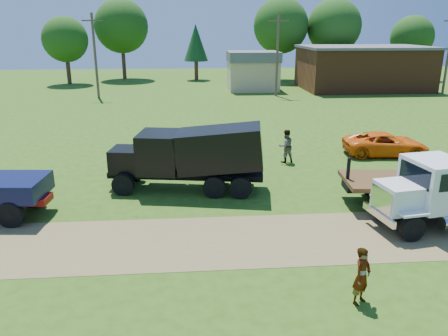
{
  "coord_description": "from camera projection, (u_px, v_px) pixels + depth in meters",
  "views": [
    {
      "loc": [
        -3.99,
        -14.63,
        7.64
      ],
      "look_at": [
        -2.5,
        3.84,
        1.6
      ],
      "focal_mm": 35.0,
      "sensor_mm": 36.0,
      "label": 1
    }
  ],
  "objects": [
    {
      "name": "brick_building",
      "position": [
        363.0,
        68.0,
        55.0
      ],
      "size": [
        15.4,
        10.4,
        5.3
      ],
      "color": "brown",
      "rests_on": "ground"
    },
    {
      "name": "orange_pickup",
      "position": [
        385.0,
        144.0,
        26.96
      ],
      "size": [
        5.25,
        2.73,
        1.41
      ],
      "primitive_type": "imported",
      "rotation": [
        0.0,
        0.0,
        1.49
      ],
      "color": "#E8600A",
      "rests_on": "ground"
    },
    {
      "name": "flatbed_trailer",
      "position": [
        440.0,
        185.0,
        19.38
      ],
      "size": [
        8.7,
        3.23,
        2.18
      ],
      "rotation": [
        0.0,
        0.0,
        -0.08
      ],
      "color": "#3C2713",
      "rests_on": "ground"
    },
    {
      "name": "black_dump_truck",
      "position": [
        192.0,
        154.0,
        20.88
      ],
      "size": [
        7.68,
        3.37,
        3.26
      ],
      "rotation": [
        0.0,
        0.0,
        -0.16
      ],
      "color": "black",
      "rests_on": "ground"
    },
    {
      "name": "dirt_track",
      "position": [
        298.0,
        238.0,
        16.54
      ],
      "size": [
        120.0,
        4.2,
        0.01
      ],
      "primitive_type": "cube",
      "color": "brown",
      "rests_on": "ground"
    },
    {
      "name": "spectator_a",
      "position": [
        362.0,
        276.0,
        12.4
      ],
      "size": [
        0.76,
        0.72,
        1.74
      ],
      "primitive_type": "imported",
      "rotation": [
        0.0,
        0.0,
        0.66
      ],
      "color": "#999999",
      "rests_on": "ground"
    },
    {
      "name": "tan_shed",
      "position": [
        253.0,
        70.0,
        54.0
      ],
      "size": [
        6.2,
        5.4,
        4.7
      ],
      "color": "tan",
      "rests_on": "ground"
    },
    {
      "name": "white_semi_tractor",
      "position": [
        435.0,
        193.0,
        17.1
      ],
      "size": [
        6.98,
        3.22,
        4.12
      ],
      "rotation": [
        0.0,
        0.0,
        0.16
      ],
      "color": "black",
      "rests_on": "ground"
    },
    {
      "name": "ground",
      "position": [
        298.0,
        238.0,
        16.54
      ],
      "size": [
        140.0,
        140.0,
        0.0
      ],
      "primitive_type": "plane",
      "color": "#2A4B10",
      "rests_on": "ground"
    },
    {
      "name": "utility_poles",
      "position": [
        277.0,
        54.0,
        48.71
      ],
      "size": [
        42.2,
        0.28,
        9.0
      ],
      "color": "#483529",
      "rests_on": "ground"
    },
    {
      "name": "tree_row",
      "position": [
        245.0,
        30.0,
        62.6
      ],
      "size": [
        55.54,
        12.3,
        11.6
      ],
      "color": "#382216",
      "rests_on": "ground"
    },
    {
      "name": "spectator_b",
      "position": [
        286.0,
        146.0,
        25.44
      ],
      "size": [
        1.11,
        0.97,
        1.95
      ],
      "primitive_type": "imported",
      "rotation": [
        0.0,
        0.0,
        3.42
      ],
      "color": "#999999",
      "rests_on": "ground"
    }
  ]
}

